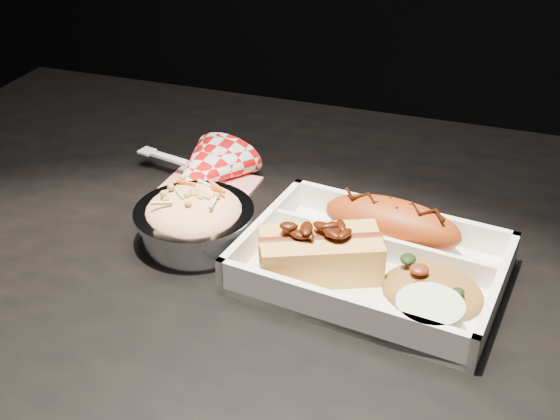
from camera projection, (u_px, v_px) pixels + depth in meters
The scene contains 8 objects.
dining_table at pixel (293, 321), 0.78m from camera, with size 1.20×0.80×0.75m.
food_tray at pixel (372, 268), 0.70m from camera, with size 0.27×0.21×0.04m.
fried_pastry at pixel (392, 223), 0.73m from camera, with size 0.15×0.06×0.05m, color #A13B10.
hotdog at pixel (320, 251), 0.68m from camera, with size 0.13×0.10×0.06m.
fried_rice_mound at pixel (434, 281), 0.66m from camera, with size 0.10×0.08×0.03m, color #9A652C.
cupcake_liner at pixel (429, 316), 0.62m from camera, with size 0.06×0.06×0.03m, color beige.
foil_coleslaw_cup at pixel (194, 218), 0.74m from camera, with size 0.13×0.13×0.07m.
napkin_fork at pixel (203, 171), 0.86m from camera, with size 0.17×0.13×0.10m.
Camera 1 is at (0.18, -0.58, 1.17)m, focal length 45.00 mm.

